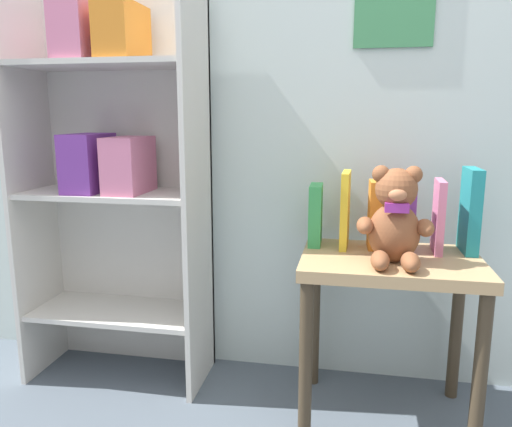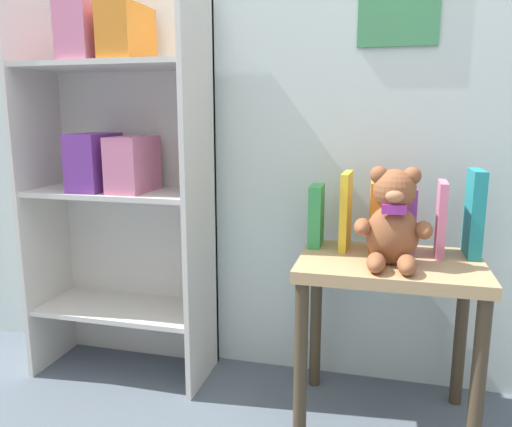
{
  "view_description": "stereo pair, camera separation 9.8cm",
  "coord_description": "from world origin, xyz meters",
  "views": [
    {
      "loc": [
        0.01,
        -0.29,
        0.96
      ],
      "look_at": [
        -0.29,
        1.28,
        0.65
      ],
      "focal_mm": 35.0,
      "sensor_mm": 36.0,
      "label": 1
    },
    {
      "loc": [
        0.1,
        -0.27,
        0.96
      ],
      "look_at": [
        -0.29,
        1.28,
        0.65
      ],
      "focal_mm": 35.0,
      "sensor_mm": 36.0,
      "label": 2
    }
  ],
  "objects": [
    {
      "name": "book_standing_pink",
      "position": [
        0.28,
        1.32,
        0.65
      ],
      "size": [
        0.03,
        0.14,
        0.23
      ],
      "primitive_type": "cube",
      "rotation": [
        0.0,
        0.0,
        -0.04
      ],
      "color": "#D17093",
      "rests_on": "display_table"
    },
    {
      "name": "book_standing_yellow",
      "position": [
        -0.01,
        1.33,
        0.66
      ],
      "size": [
        0.03,
        0.15,
        0.25
      ],
      "primitive_type": "cube",
      "rotation": [
        0.0,
        0.0,
        -0.04
      ],
      "color": "gold",
      "rests_on": "display_table"
    },
    {
      "name": "display_table",
      "position": [
        0.14,
        1.23,
        0.44
      ],
      "size": [
        0.54,
        0.39,
        0.54
      ],
      "color": "tan",
      "rests_on": "ground_plane"
    },
    {
      "name": "bookshelf_side",
      "position": [
        -0.82,
        1.36,
        0.79
      ],
      "size": [
        0.65,
        0.3,
        1.37
      ],
      "color": "beige",
      "rests_on": "ground_plane"
    },
    {
      "name": "book_standing_teal",
      "position": [
        0.38,
        1.34,
        0.67
      ],
      "size": [
        0.04,
        0.14,
        0.27
      ],
      "primitive_type": "cube",
      "rotation": [
        0.0,
        0.0,
        0.01
      ],
      "color": "teal",
      "rests_on": "display_table"
    },
    {
      "name": "teddy_bear",
      "position": [
        0.14,
        1.17,
        0.67
      ],
      "size": [
        0.22,
        0.2,
        0.28
      ],
      "color": "brown",
      "rests_on": "display_table"
    },
    {
      "name": "book_standing_purple",
      "position": [
        0.18,
        1.32,
        0.64
      ],
      "size": [
        0.04,
        0.11,
        0.21
      ],
      "primitive_type": "cube",
      "rotation": [
        0.0,
        0.0,
        0.02
      ],
      "color": "purple",
      "rests_on": "display_table"
    },
    {
      "name": "book_standing_green",
      "position": [
        -0.1,
        1.34,
        0.64
      ],
      "size": [
        0.04,
        0.12,
        0.2
      ],
      "primitive_type": "cube",
      "rotation": [
        0.0,
        0.0,
        0.01
      ],
      "color": "#33934C",
      "rests_on": "display_table"
    },
    {
      "name": "wall_back",
      "position": [
        0.0,
        1.52,
        1.25
      ],
      "size": [
        4.8,
        0.07,
        2.5
      ],
      "color": "silver",
      "rests_on": "ground_plane"
    },
    {
      "name": "book_standing_orange",
      "position": [
        0.09,
        1.33,
        0.65
      ],
      "size": [
        0.05,
        0.1,
        0.22
      ],
      "primitive_type": "cube",
      "rotation": [
        0.0,
        0.0,
        0.04
      ],
      "color": "orange",
      "rests_on": "display_table"
    }
  ]
}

